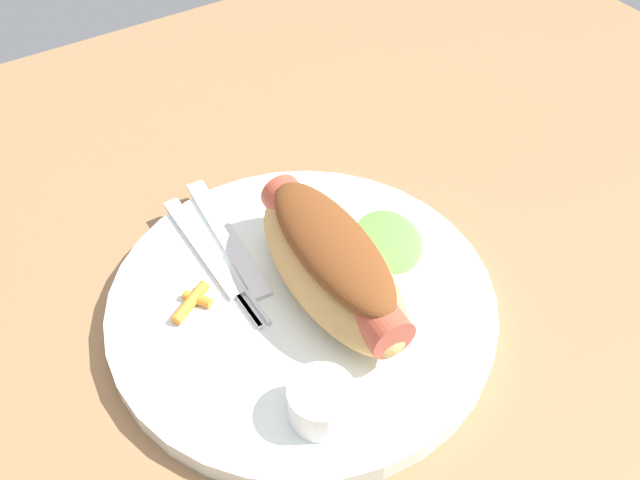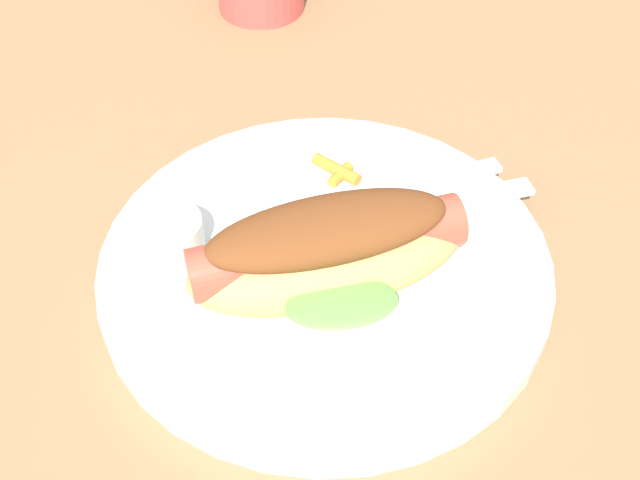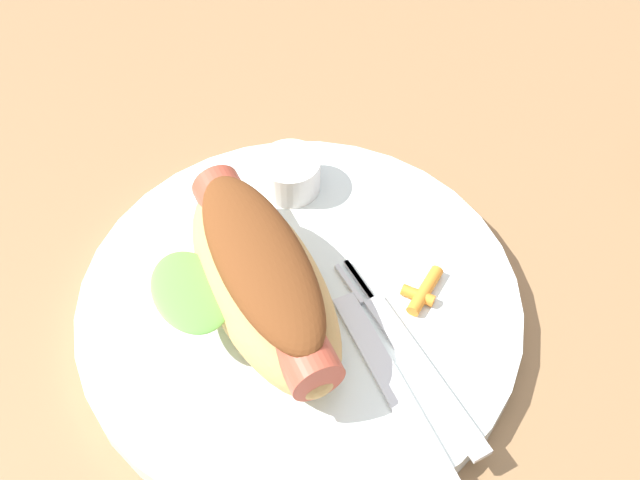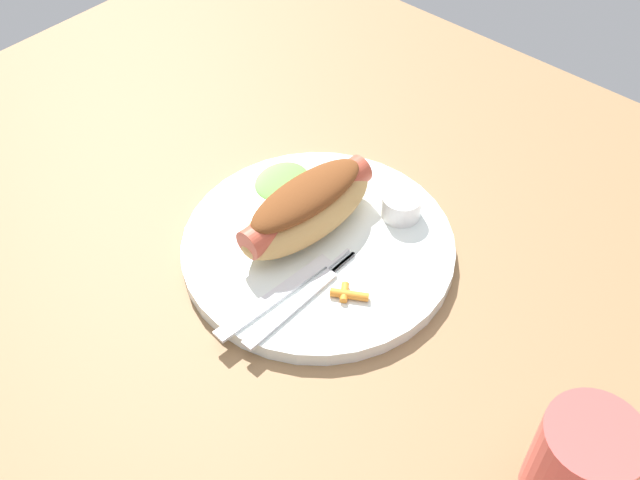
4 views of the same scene
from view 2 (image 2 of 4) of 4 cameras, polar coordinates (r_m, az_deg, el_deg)
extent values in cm
cube|color=olive|center=(55.00, -1.06, -0.29)|extent=(120.00, 90.00, 1.80)
cylinder|color=white|center=(51.20, -0.17, -2.01)|extent=(27.23, 27.23, 1.60)
ellipsoid|color=tan|center=(47.52, 0.52, -1.17)|extent=(7.65, 16.54, 4.82)
cylinder|color=#B24733|center=(46.90, 0.53, -0.47)|extent=(4.07, 15.75, 3.07)
ellipsoid|color=brown|center=(45.91, 0.54, 0.71)|extent=(5.84, 14.02, 2.45)
ellipsoid|color=#6BB74C|center=(44.09, 1.47, -4.27)|extent=(5.33, 6.63, 1.58)
cylinder|color=white|center=(51.22, -10.16, 0.46)|extent=(4.08, 4.08, 2.54)
cube|color=silver|center=(55.31, 6.83, 3.56)|extent=(1.22, 11.49, 0.40)
cube|color=silver|center=(53.38, -0.52, 2.05)|extent=(0.31, 3.20, 0.40)
cube|color=silver|center=(53.08, -0.35, 1.73)|extent=(0.31, 3.20, 0.40)
cube|color=silver|center=(52.78, -0.19, 1.41)|extent=(0.31, 3.20, 0.40)
cube|color=silver|center=(54.18, 7.63, 2.33)|extent=(2.49, 13.56, 0.36)
cylinder|color=orange|center=(55.92, 1.11, 4.79)|extent=(3.50, 2.55, 0.81)
cylinder|color=orange|center=(55.58, 1.38, 4.42)|extent=(1.78, 2.10, 0.72)
camera|label=1|loc=(0.50, -47.82, 35.18)|focal=38.93mm
camera|label=3|loc=(0.42, 54.22, 36.70)|focal=44.59mm
camera|label=4|loc=(0.84, 29.07, 54.56)|focal=41.58mm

